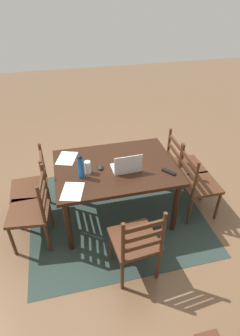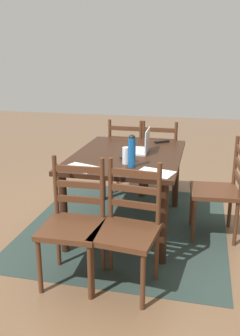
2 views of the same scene
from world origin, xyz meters
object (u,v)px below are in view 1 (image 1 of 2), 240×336
object	(u,v)px
chair_left_far	(197,184)
chair_left_near	(183,166)
chair_right_near	(33,188)
chair_right_far	(32,211)
chair_far_head	(136,242)
tv_remote	(169,172)
dining_table	(115,172)
water_bottle	(80,166)
computer_mouse	(100,167)
drinking_glass	(88,167)
laptop	(127,166)

from	to	relation	value
chair_left_far	chair_left_near	xyz separation A→B (m)	(0.00, -0.41, 0.00)
chair_right_near	chair_right_far	xyz separation A→B (m)	(0.00, 0.42, 0.00)
chair_far_head	tv_remote	xyz separation A→B (m)	(-0.55, -0.62, 0.31)
dining_table	chair_far_head	size ratio (longest dim) A/B	1.48
water_bottle	computer_mouse	distance (m)	0.29
tv_remote	drinking_glass	bearing A→B (deg)	-51.19
water_bottle	tv_remote	size ratio (longest dim) A/B	1.66
laptop	tv_remote	world-z (taller)	laptop
dining_table	computer_mouse	world-z (taller)	computer_mouse
chair_right_near	drinking_glass	bearing A→B (deg)	158.30
computer_mouse	chair_far_head	bearing A→B (deg)	109.25
drinking_glass	tv_remote	size ratio (longest dim) A/B	0.88
computer_mouse	tv_remote	xyz separation A→B (m)	(-0.73, 0.26, -0.01)
chair_right_far	water_bottle	xyz separation A→B (m)	(-0.58, -0.09, 0.45)
drinking_glass	computer_mouse	distance (m)	0.17
chair_left_far	tv_remote	distance (m)	0.54
dining_table	computer_mouse	distance (m)	0.21
computer_mouse	chair_right_far	bearing A→B (deg)	21.52
chair_left_near	computer_mouse	world-z (taller)	chair_left_near
chair_right_near	laptop	bearing A→B (deg)	163.65
chair_right_near	computer_mouse	size ratio (longest dim) A/B	9.50
chair_right_near	chair_right_far	size ratio (longest dim) A/B	1.00
dining_table	chair_left_far	xyz separation A→B (m)	(-0.99, 0.21, -0.21)
chair_right_near	drinking_glass	world-z (taller)	chair_right_near
laptop	chair_right_near	bearing A→B (deg)	-16.35
chair_right_far	chair_left_far	bearing A→B (deg)	-179.87
water_bottle	drinking_glass	distance (m)	0.13
chair_right_far	tv_remote	world-z (taller)	chair_right_far
water_bottle	computer_mouse	bearing A→B (deg)	-153.60
chair_left_near	computer_mouse	distance (m)	1.23
computer_mouse	dining_table	bearing A→B (deg)	-169.87
chair_far_head	tv_remote	world-z (taller)	chair_far_head
water_bottle	computer_mouse	xyz separation A→B (m)	(-0.23, -0.12, -0.13)
dining_table	chair_far_head	bearing A→B (deg)	90.23
chair_right_near	laptop	world-z (taller)	laptop
chair_left_near	chair_right_far	size ratio (longest dim) A/B	1.00
chair_left_near	chair_right_far	xyz separation A→B (m)	(1.98, 0.42, 0.00)
chair_right_far	water_bottle	bearing A→B (deg)	-171.54
dining_table	chair_left_near	world-z (taller)	chair_left_near
dining_table	laptop	size ratio (longest dim) A/B	4.30
chair_left_near	chair_right_near	bearing A→B (deg)	-0.03
chair_right_near	tv_remote	xyz separation A→B (m)	(-1.55, 0.47, 0.31)
chair_left_near	chair_right_far	world-z (taller)	same
chair_far_head	chair_left_near	bearing A→B (deg)	-132.20
dining_table	chair_left_near	bearing A→B (deg)	-168.30
chair_right_near	chair_right_far	distance (m)	0.42
chair_left_far	chair_right_far	world-z (taller)	same
dining_table	chair_left_far	world-z (taller)	chair_left_far
chair_far_head	laptop	distance (m)	0.86
laptop	water_bottle	distance (m)	0.52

